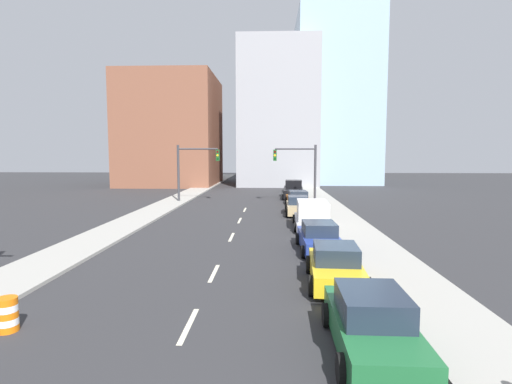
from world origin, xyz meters
TOP-DOWN VIEW (x-y plane):
  - sidewalk_left at (-7.55, 44.75)m, footprint 2.88×89.50m
  - sidewalk_right at (7.55, 44.75)m, footprint 2.88×89.50m
  - lane_stripe_at_8m at (0.00, 7.81)m, footprint 0.16×2.40m
  - lane_stripe_at_13m at (0.00, 12.81)m, footprint 0.16×2.40m
  - lane_stripe_at_20m at (0.00, 19.94)m, footprint 0.16×2.40m
  - lane_stripe_at_26m at (0.00, 25.79)m, footprint 0.16×2.40m
  - lane_stripe_at_31m at (0.00, 31.46)m, footprint 0.16×2.40m
  - building_brick_left at (-13.42, 59.93)m, footprint 14.00×16.00m
  - building_office_center at (3.23, 63.93)m, footprint 12.00×20.00m
  - building_glass_right at (12.93, 67.93)m, footprint 13.00×20.00m
  - traffic_signal_left at (-5.76, 36.59)m, footprint 4.28×0.35m
  - traffic_signal_right at (5.38, 36.59)m, footprint 4.28×0.35m
  - traffic_barrel at (-4.91, 7.25)m, footprint 0.56×0.56m
  - sedan_green at (4.82, 6.48)m, footprint 2.13×4.63m
  - sedan_yellow at (4.75, 11.64)m, footprint 2.28×4.39m
  - sedan_blue at (4.74, 16.79)m, footprint 2.17×4.64m
  - box_truck_silver at (5.01, 23.06)m, footprint 2.56×5.36m
  - sedan_tan at (4.45, 28.88)m, footprint 2.06×4.51m
  - sedan_orange at (4.84, 34.63)m, footprint 2.34×4.86m
  - pickup_truck_black at (4.77, 41.24)m, footprint 2.58×6.35m
  - sedan_teal at (5.01, 48.24)m, footprint 2.31×4.71m

SIDE VIEW (x-z plane):
  - lane_stripe_at_8m at x=0.00m, z-range 0.00..0.01m
  - lane_stripe_at_13m at x=0.00m, z-range 0.00..0.01m
  - lane_stripe_at_20m at x=0.00m, z-range 0.00..0.01m
  - lane_stripe_at_26m at x=0.00m, z-range 0.00..0.01m
  - lane_stripe_at_31m at x=0.00m, z-range 0.00..0.01m
  - sidewalk_left at x=-7.55m, z-range 0.00..0.15m
  - sidewalk_right at x=7.55m, z-range 0.00..0.15m
  - traffic_barrel at x=-4.91m, z-range 0.00..0.95m
  - sedan_teal at x=5.01m, z-range -0.05..1.32m
  - sedan_orange at x=4.84m, z-range -0.06..1.33m
  - sedan_blue at x=4.74m, z-range -0.07..1.39m
  - sedan_tan at x=4.45m, z-range -0.07..1.43m
  - sedan_yellow at x=4.75m, z-range -0.06..1.43m
  - sedan_green at x=4.82m, z-range -0.07..1.47m
  - pickup_truck_black at x=4.77m, z-range -0.18..1.74m
  - box_truck_silver at x=5.01m, z-range -0.04..1.76m
  - traffic_signal_left at x=-5.76m, z-range 0.87..6.63m
  - traffic_signal_right at x=5.38m, z-range 0.87..6.63m
  - building_brick_left at x=-13.42m, z-range 0.00..16.84m
  - building_office_center at x=3.23m, z-range 0.00..21.77m
  - building_glass_right at x=12.93m, z-range 0.00..27.66m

